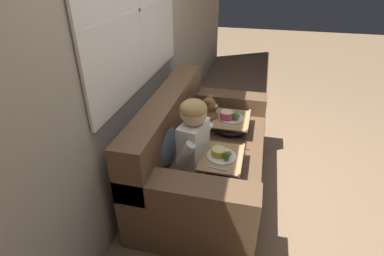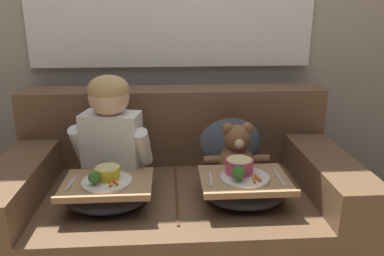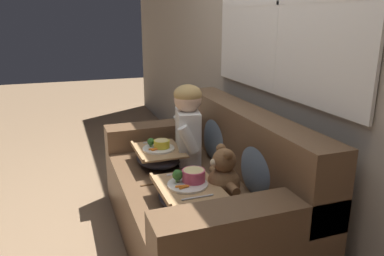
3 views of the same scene
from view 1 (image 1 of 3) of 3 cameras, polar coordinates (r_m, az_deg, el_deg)
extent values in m
plane|color=#8E7051|center=(2.85, 2.74, -10.51)|extent=(14.00, 14.00, 0.00)
cube|color=#A89E8E|center=(2.40, -10.77, 16.27)|extent=(8.00, 0.05, 2.60)
cube|color=white|center=(2.34, -10.25, 21.28)|extent=(1.63, 0.02, 1.12)
cube|color=black|center=(2.35, -10.40, 21.28)|extent=(1.58, 0.01, 1.07)
cube|color=white|center=(2.34, -10.16, 21.28)|extent=(0.02, 0.02, 1.07)
cube|color=white|center=(2.34, -10.16, 21.28)|extent=(1.58, 0.02, 0.02)
cube|color=brown|center=(2.71, 2.86, -7.01)|extent=(1.67, 0.94, 0.44)
cube|color=brown|center=(2.56, -4.83, 1.83)|extent=(1.67, 0.22, 0.42)
cube|color=brown|center=(1.97, -1.01, -12.31)|extent=(0.22, 0.94, 0.18)
cube|color=brown|center=(3.18, 5.49, 5.20)|extent=(0.22, 0.94, 0.18)
cube|color=#513219|center=(2.58, 3.41, -3.15)|extent=(0.01, 0.68, 0.01)
ellipsoid|color=slate|center=(2.30, -5.24, -2.44)|extent=(0.40, 0.19, 0.41)
ellipsoid|color=slate|center=(2.81, -1.36, 4.14)|extent=(0.38, 0.18, 0.40)
cube|color=white|center=(2.24, 0.27, -3.22)|extent=(0.30, 0.20, 0.37)
sphere|color=beige|center=(2.11, 0.28, 2.85)|extent=(0.19, 0.19, 0.19)
ellipsoid|color=tan|center=(2.09, 0.29, 3.67)|extent=(0.20, 0.20, 0.13)
cylinder|color=white|center=(2.10, -1.19, -4.83)|extent=(0.10, 0.16, 0.20)
cylinder|color=white|center=(2.35, 2.24, -0.81)|extent=(0.10, 0.16, 0.20)
sphere|color=brown|center=(2.81, 3.13, 1.94)|extent=(0.19, 0.19, 0.19)
sphere|color=brown|center=(2.75, 3.20, 4.45)|extent=(0.13, 0.13, 0.13)
sphere|color=brown|center=(2.68, 3.03, 5.03)|extent=(0.06, 0.06, 0.06)
sphere|color=brown|center=(2.77, 3.44, 5.85)|extent=(0.06, 0.06, 0.06)
sphere|color=beige|center=(2.74, 4.42, 4.19)|extent=(0.05, 0.05, 0.05)
sphere|color=black|center=(2.74, 4.70, 4.22)|extent=(0.02, 0.02, 0.02)
cylinder|color=brown|center=(2.70, 2.63, 1.13)|extent=(0.09, 0.05, 0.05)
cylinder|color=brown|center=(2.91, 3.61, 3.34)|extent=(0.09, 0.05, 0.05)
cylinder|color=brown|center=(2.79, 4.80, 0.06)|extent=(0.05, 0.08, 0.05)
cylinder|color=brown|center=(2.87, 5.09, 0.88)|extent=(0.05, 0.08, 0.05)
ellipsoid|color=#2D2D38|center=(2.29, 5.56, -6.72)|extent=(0.38, 0.30, 0.10)
cube|color=tan|center=(2.26, 5.63, -5.58)|extent=(0.40, 0.32, 0.01)
cube|color=tan|center=(2.24, 9.45, -5.76)|extent=(0.40, 0.02, 0.02)
cylinder|color=white|center=(2.25, 5.64, -5.34)|extent=(0.22, 0.22, 0.01)
cylinder|color=yellow|center=(2.24, 5.11, -4.56)|extent=(0.11, 0.11, 0.05)
cylinder|color=#E5D189|center=(2.22, 5.13, -4.10)|extent=(0.10, 0.10, 0.01)
sphere|color=#38702D|center=(2.19, 6.61, -5.26)|extent=(0.05, 0.05, 0.05)
cylinder|color=#7A9E56|center=(2.20, 6.57, -5.83)|extent=(0.02, 0.02, 0.02)
cylinder|color=orange|center=(2.26, 6.95, -4.87)|extent=(0.01, 0.05, 0.01)
cylinder|color=orange|center=(2.28, 6.76, -4.58)|extent=(0.03, 0.05, 0.01)
cube|color=silver|center=(2.13, 5.02, -7.73)|extent=(0.03, 0.14, 0.01)
ellipsoid|color=#2D2D38|center=(2.81, 7.43, 0.66)|extent=(0.39, 0.31, 0.10)
cube|color=tan|center=(2.78, 7.51, 1.66)|extent=(0.40, 0.33, 0.01)
cube|color=tan|center=(2.77, 10.73, 1.55)|extent=(0.40, 0.02, 0.02)
cylinder|color=white|center=(2.77, 7.52, 1.88)|extent=(0.22, 0.22, 0.01)
cylinder|color=#D64C70|center=(2.74, 6.65, 2.49)|extent=(0.13, 0.13, 0.06)
cylinder|color=#E5D189|center=(2.73, 6.69, 3.02)|extent=(0.11, 0.11, 0.01)
sphere|color=#38702D|center=(2.72, 8.41, 2.27)|extent=(0.06, 0.06, 0.06)
cylinder|color=#7A9E56|center=(2.73, 8.36, 1.70)|extent=(0.02, 0.02, 0.03)
cylinder|color=orange|center=(2.79, 8.54, 2.29)|extent=(0.02, 0.07, 0.01)
cylinder|color=orange|center=(2.81, 8.38, 2.48)|extent=(0.02, 0.06, 0.01)
cube|color=silver|center=(2.64, 7.12, 0.28)|extent=(0.02, 0.14, 0.01)
cube|color=silver|center=(2.91, 7.89, 3.26)|extent=(0.01, 0.17, 0.01)
camera|label=2|loc=(2.54, 44.53, 8.67)|focal=35.00mm
camera|label=3|loc=(4.24, 20.32, 22.64)|focal=35.00mm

